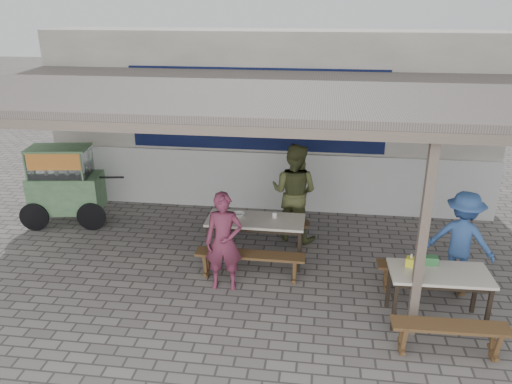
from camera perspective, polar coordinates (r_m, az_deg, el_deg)
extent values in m
plane|color=slate|center=(7.73, -1.54, -10.37)|extent=(60.00, 60.00, 0.00)
cube|color=beige|center=(10.42, 1.56, 8.41)|extent=(9.00, 1.20, 3.50)
cube|color=silver|center=(10.14, 1.11, 1.28)|extent=(9.00, 0.10, 1.20)
cube|color=#0E1A45|center=(9.78, 0.00, 9.38)|extent=(5.00, 0.03, 1.60)
cube|color=#615953|center=(7.70, -0.53, 11.47)|extent=(9.00, 4.20, 0.12)
cube|color=#695B4F|center=(5.74, -3.48, 7.08)|extent=(9.00, 0.12, 0.12)
cube|color=#695B4F|center=(6.34, 18.49, -5.12)|extent=(0.11, 0.11, 2.70)
cube|color=beige|center=(8.02, -0.03, -3.24)|extent=(1.57, 0.68, 0.04)
cube|color=black|center=(8.05, -0.03, -3.62)|extent=(1.47, 0.58, 0.06)
cube|color=black|center=(8.07, -5.43, -6.15)|extent=(0.05, 0.05, 0.71)
cube|color=black|center=(7.88, 4.93, -6.83)|extent=(0.05, 0.05, 0.71)
cube|color=black|center=(8.55, -4.59, -4.49)|extent=(0.05, 0.05, 0.71)
cube|color=black|center=(8.37, 5.16, -5.08)|extent=(0.05, 0.05, 0.71)
cube|color=brown|center=(7.61, -0.69, -7.19)|extent=(1.67, 0.29, 0.04)
cube|color=brown|center=(7.84, -5.68, -8.27)|extent=(0.05, 0.28, 0.41)
cube|color=brown|center=(7.66, 4.44, -8.99)|extent=(0.05, 0.28, 0.41)
cube|color=brown|center=(8.70, 0.54, -3.38)|extent=(1.67, 0.29, 0.04)
cube|color=brown|center=(8.91, -3.84, -4.44)|extent=(0.05, 0.28, 0.41)
cube|color=brown|center=(8.75, 4.99, -4.97)|extent=(0.05, 0.28, 0.41)
cube|color=beige|center=(6.96, 20.27, -8.72)|extent=(1.29, 0.69, 0.04)
cube|color=black|center=(6.98, 20.21, -9.15)|extent=(1.19, 0.58, 0.06)
cube|color=black|center=(6.80, 15.56, -12.54)|extent=(0.05, 0.05, 0.71)
cube|color=black|center=(7.09, 24.99, -12.38)|extent=(0.05, 0.05, 0.71)
cube|color=black|center=(7.24, 14.93, -10.24)|extent=(0.05, 0.05, 0.71)
cube|color=black|center=(7.52, 23.78, -10.20)|extent=(0.05, 0.05, 0.71)
cube|color=brown|center=(6.53, 21.36, -14.10)|extent=(1.38, 0.32, 0.04)
cube|color=brown|center=(6.53, 16.38, -15.80)|extent=(0.06, 0.28, 0.41)
cube|color=brown|center=(6.82, 25.61, -15.49)|extent=(0.06, 0.28, 0.41)
cube|color=brown|center=(7.70, 18.80, -8.05)|extent=(1.38, 0.32, 0.04)
cube|color=brown|center=(7.71, 14.67, -9.47)|extent=(0.06, 0.28, 0.41)
cube|color=brown|center=(7.95, 22.43, -9.48)|extent=(0.06, 0.28, 0.41)
cube|color=#6D9C68|center=(10.14, -20.79, 0.01)|extent=(1.39, 0.86, 0.67)
cube|color=#6D9C68|center=(10.27, -20.54, -1.85)|extent=(1.33, 0.82, 0.05)
cylinder|color=black|center=(10.15, -24.00, -2.63)|extent=(0.54, 0.13, 0.54)
cylinder|color=black|center=(9.78, -18.29, -2.69)|extent=(0.54, 0.13, 0.54)
cube|color=silver|center=(9.97, -21.50, 3.23)|extent=(1.13, 0.73, 0.53)
cube|color=#6D9C68|center=(9.90, -21.70, 4.69)|extent=(1.18, 0.77, 0.04)
cube|color=orange|center=(9.67, -22.16, 3.18)|extent=(0.95, 0.16, 0.31)
cylinder|color=black|center=(9.81, -16.78, 1.61)|extent=(0.67, 0.14, 0.04)
imported|color=#66283D|center=(7.30, -3.69, -5.69)|extent=(0.58, 0.41, 1.51)
imported|color=#4D532D|center=(8.78, 4.38, -0.03)|extent=(1.02, 0.91, 1.76)
imported|color=#385DA1|center=(7.98, 22.45, -5.01)|extent=(1.10, 0.89, 1.48)
cube|color=yellow|center=(6.94, 17.27, -7.64)|extent=(0.15, 0.15, 0.12)
cube|color=#377D42|center=(7.07, 19.38, -7.39)|extent=(0.17, 0.12, 0.11)
cylinder|color=silver|center=(8.07, 2.15, -2.63)|extent=(0.08, 0.08, 0.09)
imported|color=white|center=(8.14, -1.96, -2.56)|extent=(0.23, 0.23, 0.05)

